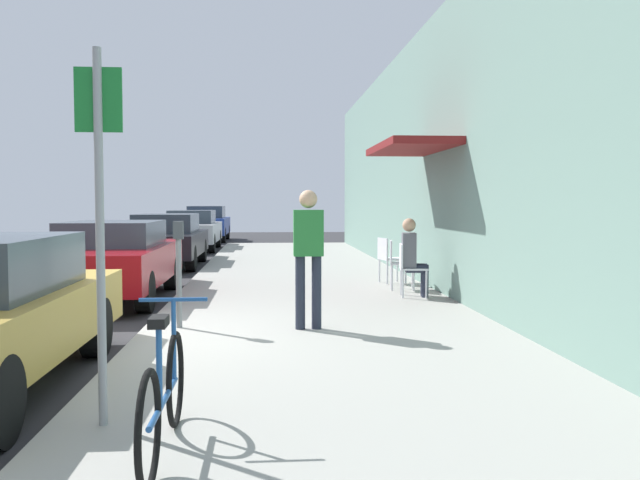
% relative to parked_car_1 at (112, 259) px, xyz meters
% --- Properties ---
extents(ground_plane, '(60.00, 60.00, 0.00)m').
position_rel_parked_car_1_xyz_m(ground_plane, '(1.10, -3.80, -0.71)').
color(ground_plane, '#2D2D30').
extents(sidewalk_slab, '(4.50, 32.00, 0.12)m').
position_rel_parked_car_1_xyz_m(sidewalk_slab, '(3.35, -1.80, -0.65)').
color(sidewalk_slab, '#9E9B93').
rests_on(sidewalk_slab, ground_plane).
extents(building_facade, '(1.40, 32.00, 5.01)m').
position_rel_parked_car_1_xyz_m(building_facade, '(5.74, -1.79, 1.80)').
color(building_facade, gray).
rests_on(building_facade, ground_plane).
extents(parked_car_1, '(1.80, 4.40, 1.35)m').
position_rel_parked_car_1_xyz_m(parked_car_1, '(0.00, 0.00, 0.00)').
color(parked_car_1, maroon).
rests_on(parked_car_1, ground_plane).
extents(parked_car_2, '(1.80, 4.40, 1.37)m').
position_rel_parked_car_1_xyz_m(parked_car_2, '(-0.00, 6.12, 0.00)').
color(parked_car_2, black).
rests_on(parked_car_2, ground_plane).
extents(parked_car_3, '(1.80, 4.40, 1.39)m').
position_rel_parked_car_1_xyz_m(parked_car_3, '(0.00, 12.12, 0.02)').
color(parked_car_3, '#B7B7BC').
rests_on(parked_car_3, ground_plane).
extents(parked_car_4, '(1.80, 4.40, 1.51)m').
position_rel_parked_car_1_xyz_m(parked_car_4, '(-0.00, 17.76, 0.06)').
color(parked_car_4, navy).
rests_on(parked_car_4, ground_plane).
extents(parking_meter, '(0.12, 0.10, 1.32)m').
position_rel_parked_car_1_xyz_m(parking_meter, '(1.55, -3.30, 0.18)').
color(parking_meter, slate).
rests_on(parking_meter, sidewalk_slab).
extents(street_sign, '(0.32, 0.06, 2.60)m').
position_rel_parked_car_1_xyz_m(street_sign, '(1.50, -6.97, 0.93)').
color(street_sign, gray).
rests_on(street_sign, sidewalk_slab).
extents(bicycle_0, '(0.46, 1.71, 0.90)m').
position_rel_parked_car_1_xyz_m(bicycle_0, '(2.01, -7.55, -0.23)').
color(bicycle_0, black).
rests_on(bicycle_0, sidewalk_slab).
extents(cafe_chair_0, '(0.49, 0.49, 0.87)m').
position_rel_parked_car_1_xyz_m(cafe_chair_0, '(4.96, -0.79, -0.09)').
color(cafe_chair_0, silver).
rests_on(cafe_chair_0, sidewalk_slab).
extents(seated_patron_0, '(0.46, 0.40, 1.29)m').
position_rel_parked_car_1_xyz_m(seated_patron_0, '(5.02, -0.80, 0.11)').
color(seated_patron_0, '#232838').
rests_on(seated_patron_0, sidewalk_slab).
extents(cafe_chair_1, '(0.50, 0.50, 0.87)m').
position_rel_parked_car_1_xyz_m(cafe_chair_1, '(4.96, 0.14, -0.09)').
color(cafe_chair_1, silver).
rests_on(cafe_chair_1, sidewalk_slab).
extents(cafe_chair_2, '(0.53, 0.53, 0.87)m').
position_rel_parked_car_1_xyz_m(cafe_chair_2, '(4.96, 1.08, -0.09)').
color(cafe_chair_2, silver).
rests_on(cafe_chair_2, sidewalk_slab).
extents(pedestrian_standing, '(0.36, 0.22, 1.70)m').
position_rel_parked_car_1_xyz_m(pedestrian_standing, '(3.14, -3.52, 0.41)').
color(pedestrian_standing, '#232838').
rests_on(pedestrian_standing, sidewalk_slab).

